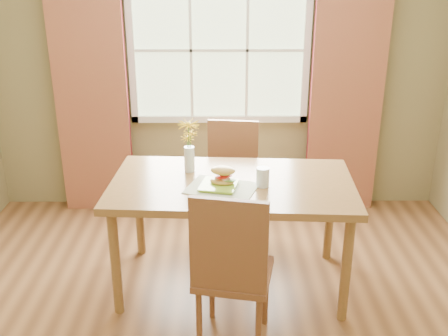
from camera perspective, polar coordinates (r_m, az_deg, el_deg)
room at (r=2.98m, az=-0.58°, el=4.16°), size 4.24×3.84×2.74m
window at (r=4.77m, az=-0.54°, el=12.71°), size 1.62×0.06×1.32m
curtain_left at (r=4.90m, az=-14.21°, el=7.52°), size 0.65×0.08×2.20m
curtain_right at (r=4.90m, az=13.17°, el=7.60°), size 0.65×0.08×2.20m
dining_table at (r=3.66m, az=0.89°, el=-2.71°), size 1.73×1.04×0.82m
chair_near at (r=3.11m, az=0.82°, el=-10.72°), size 0.52×0.52×1.06m
chair_far at (r=4.38m, az=0.82°, el=-0.97°), size 0.47×0.47×1.02m
placemat at (r=3.52m, az=-0.24°, el=-2.19°), size 0.53×0.46×0.01m
plate at (r=3.53m, az=-0.59°, el=-2.00°), size 0.28×0.28×0.01m
croissant_sandwich at (r=3.52m, az=-0.13°, el=-0.83°), size 0.19×0.15×0.13m
water_glass at (r=3.54m, az=4.24°, el=-1.03°), size 0.09×0.09×0.13m
flower_vase at (r=3.73m, az=-3.84°, el=2.93°), size 0.16×0.16×0.38m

